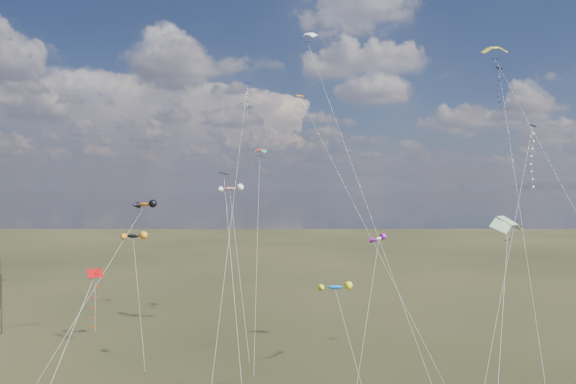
{
  "coord_description": "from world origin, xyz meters",
  "views": [
    {
      "loc": [
        -0.17,
        -37.9,
        19.58
      ],
      "look_at": [
        0.0,
        18.0,
        19.0
      ],
      "focal_mm": 32.0,
      "sensor_mm": 36.0,
      "label": 1
    }
  ],
  "objects_px": {
    "utility_pole_far": "(0,284)",
    "novelty_black_orange": "(133,236)",
    "diamond_black_high": "(501,103)",
    "parafoil_yellow": "(496,49)",
    "utility_pole_near": "(1,303)"
  },
  "relations": [
    {
      "from": "utility_pole_far",
      "to": "parafoil_yellow",
      "type": "xyz_separation_m",
      "value": [
        66.98,
        -30.1,
        29.36
      ]
    },
    {
      "from": "parafoil_yellow",
      "to": "diamond_black_high",
      "type": "bearing_deg",
      "value": 65.46
    },
    {
      "from": "utility_pole_near",
      "to": "parafoil_yellow",
      "type": "xyz_separation_m",
      "value": [
        58.98,
        -16.1,
        29.36
      ]
    },
    {
      "from": "utility_pole_near",
      "to": "utility_pole_far",
      "type": "distance_m",
      "value": 16.12
    },
    {
      "from": "utility_pole_far",
      "to": "parafoil_yellow",
      "type": "height_order",
      "value": "parafoil_yellow"
    },
    {
      "from": "utility_pole_near",
      "to": "diamond_black_high",
      "type": "xyz_separation_m",
      "value": [
        66.26,
        -0.16,
        26.54
      ]
    },
    {
      "from": "diamond_black_high",
      "to": "novelty_black_orange",
      "type": "height_order",
      "value": "diamond_black_high"
    },
    {
      "from": "diamond_black_high",
      "to": "novelty_black_orange",
      "type": "distance_m",
      "value": 50.36
    },
    {
      "from": "utility_pole_far",
      "to": "diamond_black_high",
      "type": "xyz_separation_m",
      "value": [
        74.26,
        -14.16,
        26.54
      ]
    },
    {
      "from": "diamond_black_high",
      "to": "parafoil_yellow",
      "type": "relative_size",
      "value": 1.05
    },
    {
      "from": "utility_pole_near",
      "to": "novelty_black_orange",
      "type": "bearing_deg",
      "value": -16.41
    },
    {
      "from": "utility_pole_near",
      "to": "parafoil_yellow",
      "type": "distance_m",
      "value": 67.82
    },
    {
      "from": "utility_pole_near",
      "to": "diamond_black_high",
      "type": "distance_m",
      "value": 71.38
    },
    {
      "from": "diamond_black_high",
      "to": "novelty_black_orange",
      "type": "xyz_separation_m",
      "value": [
        -47.06,
        -5.49,
        -17.09
      ]
    },
    {
      "from": "utility_pole_far",
      "to": "novelty_black_orange",
      "type": "relative_size",
      "value": 0.57
    }
  ]
}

